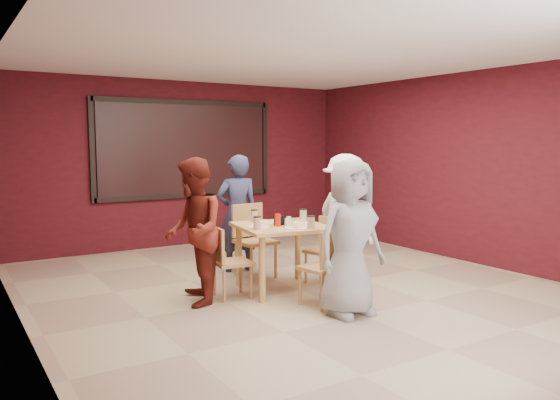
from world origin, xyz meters
TOP-DOWN VIEW (x-y plane):
  - floor at (0.00, 0.00)m, footprint 7.00×7.00m
  - window_blinds at (0.00, 3.45)m, footprint 3.00×0.02m
  - dining_table at (-0.18, 0.14)m, footprint 1.15×1.15m
  - chair_front at (-0.14, -0.70)m, footprint 0.47×0.47m
  - chair_back at (-0.14, 0.92)m, footprint 0.48×0.48m
  - chair_left at (-0.90, 0.18)m, footprint 0.44×0.44m
  - chair_right at (0.52, 0.16)m, footprint 0.50×0.50m
  - diner_front at (-0.10, -1.03)m, footprint 0.80×0.53m
  - diner_back at (-0.17, 1.29)m, footprint 0.65×0.49m
  - diner_left at (-1.29, 0.18)m, footprint 0.83×0.94m
  - diner_right at (0.88, 0.25)m, footprint 0.64×1.07m

SIDE VIEW (x-z plane):
  - floor at x=0.00m, z-range 0.00..0.00m
  - chair_right at x=0.52m, z-range 0.05..0.88m
  - chair_left at x=-0.90m, z-range 0.05..0.88m
  - chair_front at x=-0.14m, z-range 0.06..0.90m
  - chair_back at x=-0.14m, z-range 0.06..1.02m
  - dining_table at x=-0.18m, z-range 0.22..1.16m
  - diner_back at x=-0.17m, z-range 0.00..1.60m
  - diner_front at x=-0.10m, z-range 0.00..1.61m
  - diner_left at x=-1.29m, z-range 0.00..1.61m
  - diner_right at x=0.88m, z-range 0.00..1.62m
  - window_blinds at x=0.00m, z-range 0.90..2.40m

